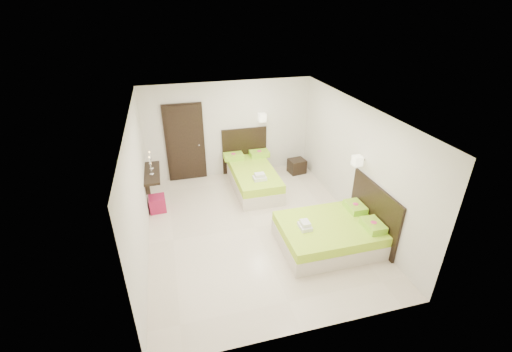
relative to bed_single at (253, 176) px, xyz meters
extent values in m
plane|color=beige|center=(-0.41, -1.80, -0.32)|extent=(5.50, 5.50, 0.00)
cube|color=beige|center=(0.00, -0.10, -0.15)|extent=(1.05, 2.09, 0.34)
cube|color=#99D121|center=(0.00, -0.10, 0.12)|extent=(1.04, 2.07, 0.21)
cube|color=black|center=(0.00, 0.92, 0.34)|extent=(1.26, 0.05, 1.31)
cube|color=#98D927|center=(-0.37, 0.69, 0.30)|extent=(0.52, 0.36, 0.15)
cylinder|color=#ED3770|center=(-0.37, 0.69, 0.37)|extent=(0.13, 0.13, 0.00)
cube|color=#98D927|center=(0.36, 0.69, 0.30)|extent=(0.52, 0.36, 0.15)
cylinder|color=#ED3770|center=(0.36, 0.69, 0.37)|extent=(0.13, 0.13, 0.00)
cube|color=white|center=(0.00, -0.67, 0.27)|extent=(0.31, 0.23, 0.08)
cube|color=white|center=(0.00, -0.67, 0.35)|extent=(0.24, 0.17, 0.08)
cube|color=beige|center=(0.46, 0.77, 1.30)|extent=(0.19, 0.19, 0.21)
cylinder|color=#2D2116|center=(0.46, 0.85, 1.30)|extent=(0.03, 0.16, 0.03)
cube|color=beige|center=(0.86, -2.75, -0.16)|extent=(1.95, 1.46, 0.31)
cube|color=#99D121|center=(0.86, -2.75, 0.09)|extent=(1.93, 1.45, 0.19)
cube|color=black|center=(1.81, -2.75, 0.29)|extent=(0.05, 1.66, 1.22)
cube|color=#98D927|center=(1.59, -3.10, 0.26)|extent=(0.33, 0.49, 0.14)
cylinder|color=#ED3770|center=(1.59, -3.10, 0.33)|extent=(0.12, 0.12, 0.00)
cube|color=#98D927|center=(1.59, -2.41, 0.26)|extent=(0.33, 0.49, 0.14)
cylinder|color=#ED3770|center=(1.59, -2.41, 0.33)|extent=(0.12, 0.12, 0.00)
cube|color=white|center=(0.33, -2.75, 0.23)|extent=(0.21, 0.29, 0.08)
cube|color=white|center=(0.33, -2.75, 0.30)|extent=(0.16, 0.22, 0.08)
cube|color=beige|center=(1.66, -2.14, 1.19)|extent=(0.18, 0.18, 0.19)
cylinder|color=#2D2116|center=(1.74, -2.14, 1.19)|extent=(0.16, 0.03, 0.03)
cube|color=black|center=(1.42, 0.48, -0.12)|extent=(0.49, 0.45, 0.39)
cube|color=maroon|center=(-2.45, -0.55, -0.14)|extent=(0.39, 0.39, 0.37)
cube|color=black|center=(-1.61, 0.91, 0.73)|extent=(1.02, 0.06, 2.14)
cube|color=black|center=(-1.61, 0.88, 0.73)|extent=(0.88, 0.04, 2.06)
cylinder|color=silver|center=(-1.26, 0.84, 0.68)|extent=(0.03, 0.10, 0.03)
cube|color=black|center=(-2.49, -0.20, 0.50)|extent=(0.35, 1.20, 0.06)
cube|color=black|center=(-2.60, -0.65, 0.35)|extent=(0.10, 0.04, 0.30)
cube|color=black|center=(-2.60, 0.25, 0.35)|extent=(0.10, 0.04, 0.30)
cylinder|color=silver|center=(-2.49, -0.35, 0.54)|extent=(0.10, 0.10, 0.02)
cylinder|color=silver|center=(-2.49, -0.35, 0.66)|extent=(0.02, 0.02, 0.22)
cone|color=silver|center=(-2.49, -0.35, 0.79)|extent=(0.07, 0.07, 0.04)
cylinder|color=white|center=(-2.49, -0.35, 0.89)|extent=(0.02, 0.02, 0.15)
sphere|color=#FFB23F|center=(-2.49, -0.35, 0.97)|extent=(0.02, 0.02, 0.02)
cylinder|color=silver|center=(-2.49, -0.05, 0.54)|extent=(0.10, 0.10, 0.02)
cylinder|color=silver|center=(-2.49, -0.05, 0.66)|extent=(0.02, 0.02, 0.22)
cone|color=silver|center=(-2.49, -0.05, 0.79)|extent=(0.07, 0.07, 0.04)
cylinder|color=white|center=(-2.49, -0.05, 0.89)|extent=(0.02, 0.02, 0.15)
sphere|color=#FFB23F|center=(-2.49, -0.05, 0.97)|extent=(0.02, 0.02, 0.02)
camera|label=1|loc=(-1.98, -7.72, 4.12)|focal=24.00mm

